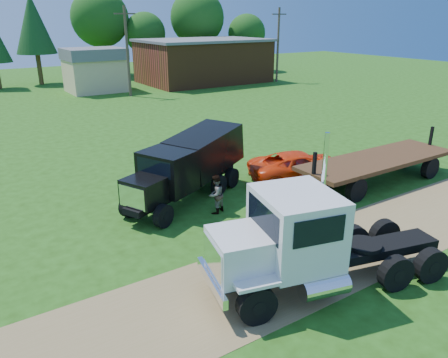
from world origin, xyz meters
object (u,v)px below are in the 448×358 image
black_dump_truck (188,164)px  orange_pickup (302,167)px  flatbed_trailer (377,163)px  white_semi_tractor (298,242)px

black_dump_truck → orange_pickup: black_dump_truck is taller
flatbed_trailer → white_semi_tractor: bearing=-153.5°
white_semi_tractor → flatbed_trailer: white_semi_tractor is taller
orange_pickup → flatbed_trailer: 3.77m
black_dump_truck → flatbed_trailer: bearing=-44.8°
black_dump_truck → flatbed_trailer: 9.61m
orange_pickup → flatbed_trailer: (3.07, -2.17, 0.24)m
white_semi_tractor → orange_pickup: size_ratio=1.49×
black_dump_truck → flatbed_trailer: black_dump_truck is taller
black_dump_truck → white_semi_tractor: bearing=-119.7°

